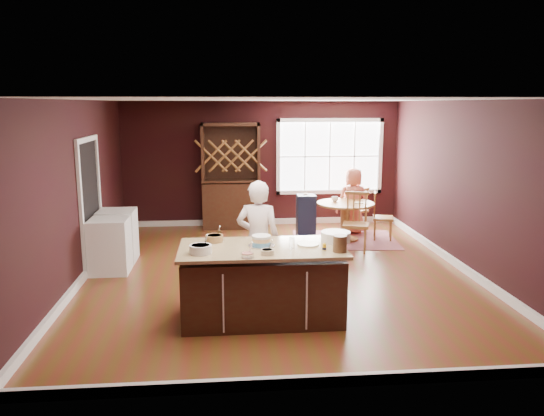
# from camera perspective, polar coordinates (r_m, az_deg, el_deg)

# --- Properties ---
(room_shell) EXTENTS (7.00, 7.00, 7.00)m
(room_shell) POSITION_cam_1_polar(r_m,az_deg,el_deg) (8.16, 0.61, 2.05)
(room_shell) COLOR maroon
(room_shell) RESTS_ON ground
(window) EXTENTS (2.36, 0.10, 1.66)m
(window) POSITION_cam_1_polar(r_m,az_deg,el_deg) (11.77, 6.21, 5.54)
(window) COLOR white
(window) RESTS_ON room_shell
(doorway) EXTENTS (0.08, 1.26, 2.13)m
(doorway) POSITION_cam_1_polar(r_m,az_deg,el_deg) (9.03, -18.90, 0.24)
(doorway) COLOR white
(doorway) RESTS_ON room_shell
(kitchen_island) EXTENTS (2.02, 1.06, 0.92)m
(kitchen_island) POSITION_cam_1_polar(r_m,az_deg,el_deg) (6.65, -1.08, -8.21)
(kitchen_island) COLOR #342516
(kitchen_island) RESTS_ON ground
(dining_table) EXTENTS (1.12, 1.12, 0.75)m
(dining_table) POSITION_cam_1_polar(r_m,az_deg,el_deg) (10.44, 7.89, -0.59)
(dining_table) COLOR brown
(dining_table) RESTS_ON ground
(baker) EXTENTS (0.68, 0.53, 1.65)m
(baker) POSITION_cam_1_polar(r_m,az_deg,el_deg) (7.20, -1.49, -3.49)
(baker) COLOR white
(baker) RESTS_ON ground
(layer_cake) EXTENTS (0.33, 0.33, 0.13)m
(layer_cake) POSITION_cam_1_polar(r_m,az_deg,el_deg) (6.53, -1.15, -3.55)
(layer_cake) COLOR white
(layer_cake) RESTS_ON kitchen_island
(bowl_blue) EXTENTS (0.26, 0.26, 0.10)m
(bowl_blue) POSITION_cam_1_polar(r_m,az_deg,el_deg) (6.27, -7.69, -4.41)
(bowl_blue) COLOR white
(bowl_blue) RESTS_ON kitchen_island
(bowl_yellow) EXTENTS (0.23, 0.23, 0.08)m
(bowl_yellow) POSITION_cam_1_polar(r_m,az_deg,el_deg) (6.78, -6.22, -3.27)
(bowl_yellow) COLOR #995E37
(bowl_yellow) RESTS_ON kitchen_island
(bowl_pink) EXTENTS (0.15, 0.15, 0.06)m
(bowl_pink) POSITION_cam_1_polar(r_m,az_deg,el_deg) (6.06, -2.67, -5.09)
(bowl_pink) COLOR silver
(bowl_pink) RESTS_ON kitchen_island
(bowl_olive) EXTENTS (0.15, 0.15, 0.06)m
(bowl_olive) POSITION_cam_1_polar(r_m,az_deg,el_deg) (6.18, -0.51, -4.75)
(bowl_olive) COLOR beige
(bowl_olive) RESTS_ON kitchen_island
(drinking_glass) EXTENTS (0.07, 0.07, 0.14)m
(drinking_glass) POSITION_cam_1_polar(r_m,az_deg,el_deg) (6.42, 2.14, -3.77)
(drinking_glass) COLOR silver
(drinking_glass) RESTS_ON kitchen_island
(dinner_plate) EXTENTS (0.27, 0.27, 0.02)m
(dinner_plate) POSITION_cam_1_polar(r_m,az_deg,el_deg) (6.60, 3.91, -3.91)
(dinner_plate) COLOR #F3E6AA
(dinner_plate) RESTS_ON kitchen_island
(white_tub) EXTENTS (0.38, 0.38, 0.13)m
(white_tub) POSITION_cam_1_polar(r_m,az_deg,el_deg) (6.78, 6.86, -3.08)
(white_tub) COLOR white
(white_tub) RESTS_ON kitchen_island
(stoneware_crock) EXTENTS (0.17, 0.17, 0.20)m
(stoneware_crock) POSITION_cam_1_polar(r_m,az_deg,el_deg) (6.32, 7.32, -3.82)
(stoneware_crock) COLOR brown
(stoneware_crock) RESTS_ON kitchen_island
(toy_figurine) EXTENTS (0.05, 0.05, 0.08)m
(toy_figurine) POSITION_cam_1_polar(r_m,az_deg,el_deg) (6.39, 5.65, -4.15)
(toy_figurine) COLOR yellow
(toy_figurine) RESTS_ON kitchen_island
(rug) EXTENTS (2.11, 1.70, 0.01)m
(rug) POSITION_cam_1_polar(r_m,az_deg,el_deg) (10.56, 7.81, -3.39)
(rug) COLOR brown
(rug) RESTS_ON ground
(chair_east) EXTENTS (0.48, 0.49, 0.96)m
(chair_east) POSITION_cam_1_polar(r_m,az_deg,el_deg) (10.62, 11.87, -0.82)
(chair_east) COLOR brown
(chair_east) RESTS_ON ground
(chair_south) EXTENTS (0.56, 0.54, 1.08)m
(chair_south) POSITION_cam_1_polar(r_m,az_deg,el_deg) (9.68, 9.01, -1.51)
(chair_south) COLOR olive
(chair_south) RESTS_ON ground
(chair_north) EXTENTS (0.52, 0.51, 0.93)m
(chair_north) POSITION_cam_1_polar(r_m,az_deg,el_deg) (11.33, 9.06, -0.04)
(chair_north) COLOR #94562E
(chair_north) RESTS_ON ground
(seated_woman) EXTENTS (0.71, 0.51, 1.36)m
(seated_woman) POSITION_cam_1_polar(r_m,az_deg,el_deg) (10.98, 8.69, 0.75)
(seated_woman) COLOR #C2614A
(seated_woman) RESTS_ON ground
(high_chair) EXTENTS (0.37, 0.37, 0.90)m
(high_chair) POSITION_cam_1_polar(r_m,az_deg,el_deg) (10.60, 3.67, -0.78)
(high_chair) COLOR black
(high_chair) RESTS_ON ground
(toddler) EXTENTS (0.18, 0.14, 0.26)m
(toddler) POSITION_cam_1_polar(r_m,az_deg,el_deg) (10.58, 3.55, 1.18)
(toddler) COLOR #8CA5BF
(toddler) RESTS_ON high_chair
(table_plate) EXTENTS (0.20, 0.20, 0.02)m
(table_plate) POSITION_cam_1_polar(r_m,az_deg,el_deg) (10.39, 9.32, 0.57)
(table_plate) COLOR beige
(table_plate) RESTS_ON dining_table
(table_cup) EXTENTS (0.16, 0.16, 0.10)m
(table_cup) POSITION_cam_1_polar(r_m,az_deg,el_deg) (10.47, 6.78, 0.96)
(table_cup) COLOR white
(table_cup) RESTS_ON dining_table
(hutch) EXTENTS (1.23, 0.51, 2.25)m
(hutch) POSITION_cam_1_polar(r_m,az_deg,el_deg) (11.34, -4.43, 3.44)
(hutch) COLOR black
(hutch) RESTS_ON ground
(washer) EXTENTS (0.60, 0.58, 0.87)m
(washer) POSITION_cam_1_polar(r_m,az_deg,el_deg) (8.78, -17.04, -3.91)
(washer) COLOR white
(washer) RESTS_ON ground
(dryer) EXTENTS (0.61, 0.59, 0.88)m
(dryer) POSITION_cam_1_polar(r_m,az_deg,el_deg) (9.39, -16.26, -2.86)
(dryer) COLOR silver
(dryer) RESTS_ON ground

